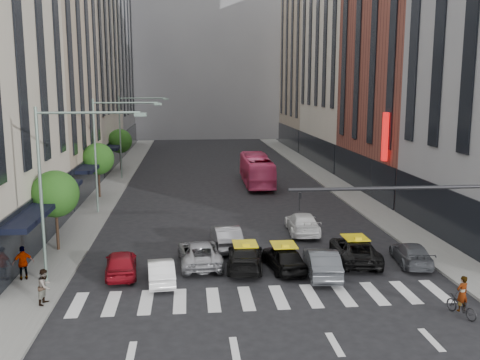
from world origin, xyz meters
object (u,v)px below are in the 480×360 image
object	(u,v)px
car_red	(121,263)
taxi_left	(245,256)
streetlamp_far	(129,126)
streetlamp_mid	(107,140)
bus	(257,170)
car_white_front	(161,271)
taxi_center	(284,257)
pedestrian_far	(23,263)
motorcycle	(461,306)
streetlamp_near	(60,173)
pedestrian_near	(45,286)

from	to	relation	value
car_red	taxi_left	world-z (taller)	taxi_left
streetlamp_far	car_red	size ratio (longest dim) A/B	2.20
streetlamp_mid	bus	bearing A→B (deg)	40.69
streetlamp_mid	car_white_front	xyz separation A→B (m)	(4.84, -15.96, -5.28)
streetlamp_far	taxi_center	distance (m)	33.14
streetlamp_mid	pedestrian_far	size ratio (longest dim) A/B	5.00
car_white_front	taxi_left	bearing A→B (deg)	-164.29
streetlamp_mid	streetlamp_far	size ratio (longest dim) A/B	1.00
streetlamp_far	motorcycle	world-z (taller)	streetlamp_far
car_white_front	taxi_left	xyz separation A→B (m)	(4.60, 1.77, 0.07)
streetlamp_near	pedestrian_far	size ratio (longest dim) A/B	5.00
streetlamp_mid	streetlamp_far	xyz separation A→B (m)	(0.00, 16.00, 0.00)
streetlamp_far	taxi_left	size ratio (longest dim) A/B	1.86
streetlamp_near	streetlamp_far	xyz separation A→B (m)	(0.00, 32.00, 0.00)
car_red	streetlamp_mid	bearing A→B (deg)	-85.46
car_white_front	taxi_left	world-z (taller)	taxi_left
streetlamp_far	bus	distance (m)	14.79
streetlamp_near	bus	distance (m)	30.93
streetlamp_near	pedestrian_far	bearing A→B (deg)	160.96
car_white_front	streetlamp_far	bearing A→B (deg)	-86.76
bus	pedestrian_near	bearing A→B (deg)	66.46
streetlamp_far	car_white_front	world-z (taller)	streetlamp_far
taxi_left	car_white_front	bearing A→B (deg)	27.84
streetlamp_near	taxi_center	xyz separation A→B (m)	(11.57, 1.38, -5.19)
motorcycle	car_white_front	bearing A→B (deg)	-38.36
taxi_center	pedestrian_near	world-z (taller)	pedestrian_near
motorcycle	bus	bearing A→B (deg)	-97.71
car_red	taxi_center	bearing A→B (deg)	174.52
streetlamp_far	motorcycle	distance (m)	42.06
streetlamp_near	taxi_center	bearing A→B (deg)	6.79
streetlamp_mid	pedestrian_far	xyz separation A→B (m)	(-2.30, -15.21, -4.85)
streetlamp_mid	taxi_center	bearing A→B (deg)	-51.66
taxi_center	car_red	bearing A→B (deg)	-7.30
streetlamp_mid	motorcycle	distance (m)	28.75
taxi_center	pedestrian_far	size ratio (longest dim) A/B	2.32
car_white_front	pedestrian_near	bearing A→B (deg)	21.22
taxi_center	pedestrian_far	world-z (taller)	pedestrian_far
car_red	taxi_left	bearing A→B (deg)	178.29
car_white_front	taxi_center	size ratio (longest dim) A/B	0.91
streetlamp_mid	bus	world-z (taller)	streetlamp_mid
car_red	car_white_front	bearing A→B (deg)	143.71
streetlamp_near	car_red	size ratio (longest dim) A/B	2.20
streetlamp_near	car_white_front	bearing A→B (deg)	0.52
streetlamp_near	car_red	distance (m)	5.99
bus	pedestrian_far	distance (m)	31.01
car_white_front	motorcycle	distance (m)	14.59
car_white_front	bus	bearing A→B (deg)	-112.69
car_white_front	pedestrian_far	world-z (taller)	pedestrian_far
streetlamp_near	streetlamp_far	world-z (taller)	same
car_red	car_white_front	size ratio (longest dim) A/B	1.07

